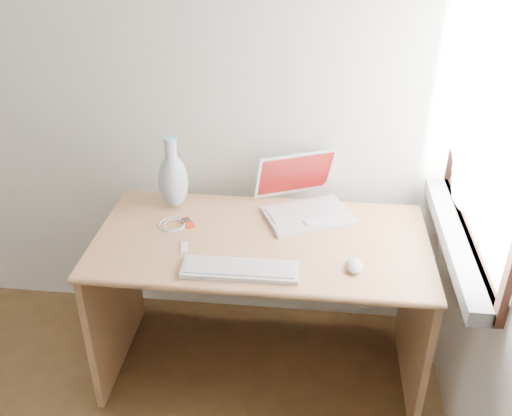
# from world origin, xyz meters

# --- Properties ---
(back_wall) EXTENTS (3.50, 0.04, 2.60)m
(back_wall) POSITION_xyz_m (0.00, 1.75, 1.30)
(back_wall) COLOR white
(back_wall) RESTS_ON floor
(window) EXTENTS (0.11, 0.99, 1.10)m
(window) POSITION_xyz_m (1.72, 1.30, 1.28)
(window) COLOR white
(window) RESTS_ON right_wall
(desk) EXTENTS (1.37, 0.68, 0.72)m
(desk) POSITION_xyz_m (0.93, 1.40, 0.52)
(desk) COLOR tan
(desk) RESTS_ON floor
(laptop) EXTENTS (0.43, 0.43, 0.25)m
(laptop) POSITION_xyz_m (1.12, 1.56, 0.78)
(laptop) COLOR silver
(laptop) RESTS_ON desk
(external_keyboard) EXTENTS (0.44, 0.14, 0.02)m
(external_keyboard) POSITION_xyz_m (0.88, 1.08, 0.73)
(external_keyboard) COLOR white
(external_keyboard) RESTS_ON desk
(mouse) EXTENTS (0.07, 0.10, 0.04)m
(mouse) POSITION_xyz_m (1.30, 1.15, 0.74)
(mouse) COLOR silver
(mouse) RESTS_ON desk
(ipod) EXTENTS (0.08, 0.09, 0.01)m
(ipod) POSITION_xyz_m (0.61, 1.40, 0.73)
(ipod) COLOR red
(ipod) RESTS_ON desk
(cable_coil) EXTENTS (0.14, 0.14, 0.01)m
(cable_coil) POSITION_xyz_m (0.55, 1.38, 0.73)
(cable_coil) COLOR white
(cable_coil) RESTS_ON desk
(remote) EXTENTS (0.05, 0.08, 0.01)m
(remote) POSITION_xyz_m (0.63, 1.22, 0.73)
(remote) COLOR white
(remote) RESTS_ON desk
(vase) EXTENTS (0.13, 0.13, 0.33)m
(vase) POSITION_xyz_m (0.52, 1.55, 0.86)
(vase) COLOR silver
(vase) RESTS_ON desk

